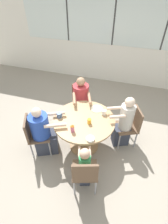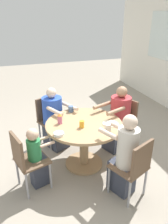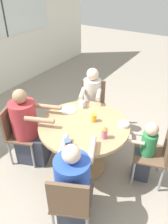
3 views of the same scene
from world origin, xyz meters
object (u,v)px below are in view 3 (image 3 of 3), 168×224
object	(u,v)px
person_woman_green_shirt	(74,188)
person_man_blue_shirt	(29,131)
chair_for_man_teal_shirt	(93,102)
juice_glass	(94,118)
chair_for_man_blue_shirt	(17,129)
chair_for_toddler	(159,151)
bowl_white_shallow	(124,124)
milk_carton_small	(82,104)
person_man_teal_shirt	(92,106)
coffee_mug	(67,143)
sippy_cup	(105,132)
person_toddler	(145,154)
chair_for_woman_green_shirt	(70,201)

from	to	relation	value
person_woman_green_shirt	person_man_blue_shirt	world-z (taller)	person_man_blue_shirt
chair_for_man_teal_shirt	juice_glass	xyz separation A→B (m)	(-0.75, -0.45, 0.28)
chair_for_man_blue_shirt	person_woman_green_shirt	xyz separation A→B (m)	(-0.36, -1.21, -0.04)
chair_for_toddler	juice_glass	size ratio (longest dim) A/B	8.56
bowl_white_shallow	juice_glass	bearing A→B (deg)	107.70
chair_for_man_blue_shirt	milk_carton_small	size ratio (longest dim) A/B	8.90
person_man_blue_shirt	person_man_teal_shirt	size ratio (longest dim) A/B	0.99
chair_for_man_teal_shirt	person_woman_green_shirt	distance (m)	1.73
person_woman_green_shirt	person_man_blue_shirt	xyz separation A→B (m)	(0.42, 1.05, 0.02)
person_man_teal_shirt	coffee_mug	bearing A→B (deg)	84.83
person_man_teal_shirt	sippy_cup	distance (m)	1.09
chair_for_toddler	person_man_teal_shirt	world-z (taller)	person_man_teal_shirt
chair_for_man_blue_shirt	person_man_teal_shirt	bearing A→B (deg)	130.54
chair_for_man_blue_shirt	person_toddler	size ratio (longest dim) A/B	0.96
chair_for_man_blue_shirt	milk_carton_small	world-z (taller)	chair_for_man_blue_shirt
chair_for_man_teal_shirt	bowl_white_shallow	distance (m)	1.06
milk_carton_small	coffee_mug	bearing A→B (deg)	-158.07
chair_for_woman_green_shirt	person_toddler	size ratio (longest dim) A/B	0.96
person_man_teal_shirt	coffee_mug	xyz separation A→B (m)	(-1.18, -0.39, 0.26)
person_man_blue_shirt	chair_for_man_teal_shirt	bearing A→B (deg)	141.81
person_man_blue_shirt	bowl_white_shallow	size ratio (longest dim) A/B	8.29
chair_for_man_blue_shirt	person_woman_green_shirt	bearing A→B (deg)	51.95
coffee_mug	milk_carton_small	bearing A→B (deg)	21.93
juice_glass	milk_carton_small	xyz separation A→B (m)	(0.20, 0.31, -0.00)
chair_for_man_teal_shirt	chair_for_toddler	xyz separation A→B (m)	(-0.59, -1.28, 0.00)
juice_glass	person_man_blue_shirt	bearing A→B (deg)	116.80
person_man_teal_shirt	coffee_mug	size ratio (longest dim) A/B	11.79
chair_for_woman_green_shirt	sippy_cup	xyz separation A→B (m)	(0.76, 0.05, 0.31)
person_woman_green_shirt	person_toddler	bearing A→B (deg)	40.76
person_woman_green_shirt	juice_glass	distance (m)	0.92
chair_for_man_blue_shirt	milk_carton_small	xyz separation A→B (m)	(0.67, -0.64, 0.27)
chair_for_man_blue_shirt	coffee_mug	size ratio (longest dim) A/B	8.83
juice_glass	bowl_white_shallow	distance (m)	0.38
person_man_blue_shirt	milk_carton_small	world-z (taller)	person_man_blue_shirt
chair_for_toddler	coffee_mug	size ratio (longest dim) A/B	8.83
chair_for_man_teal_shirt	sippy_cup	distance (m)	1.25
person_woman_green_shirt	person_man_blue_shirt	distance (m)	1.13
person_toddler	juice_glass	xyz separation A→B (m)	(-0.12, 0.68, 0.36)
person_man_blue_shirt	sippy_cup	bearing A→B (deg)	78.32
person_toddler	coffee_mug	bearing A→B (deg)	117.96
chair_for_woman_green_shirt	person_man_blue_shirt	size ratio (longest dim) A/B	0.76
person_man_teal_shirt	chair_for_man_teal_shirt	bearing A→B (deg)	-90.00
chair_for_toddler	person_man_teal_shirt	xyz separation A→B (m)	(0.44, 1.22, 0.01)
chair_for_man_blue_shirt	sippy_cup	distance (m)	1.29
chair_for_man_blue_shirt	sippy_cup	bearing A→B (deg)	79.89
coffee_mug	person_man_blue_shirt	bearing A→B (deg)	77.98
chair_for_man_blue_shirt	chair_for_man_teal_shirt	distance (m)	1.32
chair_for_woman_green_shirt	sippy_cup	size ratio (longest dim) A/B	5.46
person_toddler	milk_carton_small	xyz separation A→B (m)	(0.09, 1.00, 0.36)
chair_for_man_teal_shirt	bowl_white_shallow	bearing A→B (deg)	118.54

